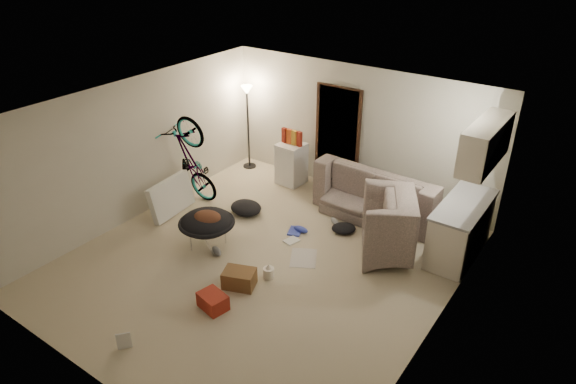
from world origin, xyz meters
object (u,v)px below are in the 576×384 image
Objects in this scene: floor_lamp at (247,109)px; tv_box at (171,197)px; saucer_chair at (207,227)px; drink_case_b at (213,301)px; armchair at (412,235)px; sofa at (380,196)px; bicycle at (193,178)px; juicer at (269,272)px; kitchen_counter at (460,230)px; drink_case_a at (239,278)px; mini_fridge at (291,164)px.

floor_lamp reaches higher than tv_box.
saucer_chair is at bearing -24.53° from tv_box.
armchair is at bearing 70.06° from drink_case_b.
sofa is 2.31× the size of tv_box.
floor_lamp is at bearing 47.14° from armchair.
armchair is 4.19m from bicycle.
sofa is 9.55× the size of juicer.
drink_case_a is at bearing -131.12° from kitchen_counter.
kitchen_counter is 3.78× the size of drink_case_b.
armchair is at bearing 11.15° from tv_box.
juicer is (-2.10, -2.28, -0.34)m from kitchen_counter.
floor_lamp is 1.51× the size of armchair.
bicycle is at bearing 141.86° from saucer_chair.
armchair is 3.02× the size of drink_case_b.
drink_case_a is at bearing -123.11° from bicycle.
drink_case_a is at bearing -53.20° from floor_lamp.
saucer_chair is 1.55m from drink_case_b.
juicer reaches higher than drink_case_b.
bicycle is at bearing -119.44° from mini_fridge.
tv_box is (-1.32, 0.46, -0.06)m from saucer_chair.
drink_case_a is at bearing 113.58° from armchair.
sofa is 5.84× the size of drink_case_b.
tv_box is at bearing 78.91° from armchair.
bicycle is at bearing 126.57° from drink_case_a.
bicycle is 2.14× the size of mini_fridge.
juicer is at bearing 38.68° from drink_case_a.
kitchen_counter is at bearing -7.66° from floor_lamp.
tv_box is at bearing 168.32° from juicer.
tv_box is at bearing -159.87° from kitchen_counter.
drink_case_a is 1.89× the size of juicer.
tv_box is at bearing 179.43° from bicycle.
juicer is (0.22, 0.99, -0.02)m from drink_case_b.
mini_fridge is at bearing -33.02° from bicycle.
saucer_chair is at bearing -147.30° from kitchen_counter.
floor_lamp reaches higher than drink_case_b.
mini_fridge is at bearing 121.22° from drink_case_b.
kitchen_counter is 4.87m from bicycle.
drink_case_b is 1.01m from juicer.
bicycle reaches higher than tv_box.
sofa is 2.53× the size of saucer_chair.
armchair is 3.23m from mini_fridge.
floor_lamp is 4.56× the size of drink_case_b.
kitchen_counter is 5.04m from tv_box.
tv_box is 2.19× the size of drink_case_a.
bicycle reaches higher than drink_case_b.
armchair is 4.95× the size of juicer.
tv_box is (0.10, -2.38, -0.98)m from floor_lamp.
kitchen_counter is 4.05m from saucer_chair.
armchair is at bearing -15.91° from mini_fridge.
tv_box is at bearing 159.60° from drink_case_b.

